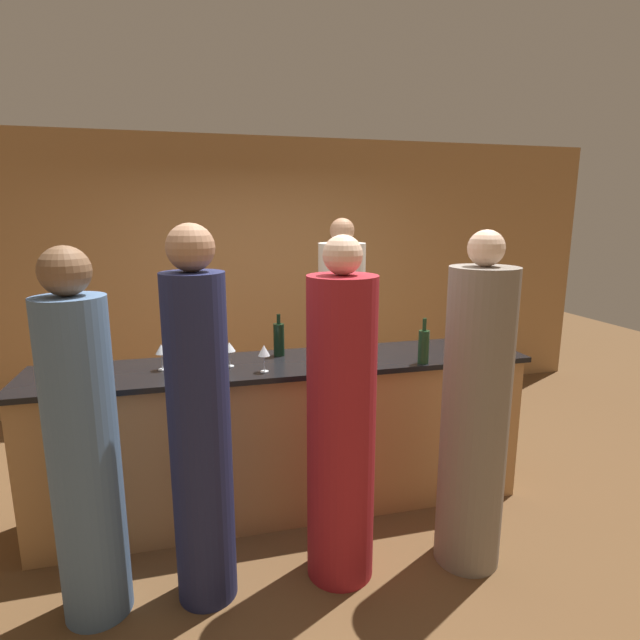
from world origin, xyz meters
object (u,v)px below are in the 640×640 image
(guest_3, at_px, (341,426))
(wine_bottle_2, at_px, (279,339))
(bartender, at_px, (341,344))
(guest_0, at_px, (475,416))
(wine_bottle_1, at_px, (62,349))
(guest_1, at_px, (84,452))
(wine_bottle_0, at_px, (424,346))
(guest_2, at_px, (200,431))

(guest_3, distance_m, wine_bottle_2, 0.95)
(bartender, distance_m, guest_0, 1.69)
(guest_0, distance_m, wine_bottle_2, 1.38)
(guest_3, bearing_deg, wine_bottle_1, 147.88)
(guest_0, distance_m, wine_bottle_1, 2.59)
(guest_1, xyz_separation_m, wine_bottle_2, (1.11, 0.86, 0.29))
(bartender, bearing_deg, wine_bottle_1, 16.15)
(wine_bottle_0, bearing_deg, guest_3, -145.91)
(guest_1, xyz_separation_m, guest_2, (0.55, -0.02, 0.06))
(bartender, xyz_separation_m, guest_1, (-1.77, -1.56, -0.04))
(wine_bottle_1, bearing_deg, wine_bottle_0, -12.72)
(wine_bottle_0, relative_size, wine_bottle_1, 1.02)
(guest_2, bearing_deg, wine_bottle_1, 130.44)
(wine_bottle_1, bearing_deg, bartender, 16.15)
(wine_bottle_1, distance_m, wine_bottle_2, 1.40)
(bartender, relative_size, wine_bottle_1, 6.70)
(guest_2, xyz_separation_m, guest_3, (0.74, -0.01, -0.05))
(guest_0, distance_m, guest_3, 0.77)
(guest_1, bearing_deg, wine_bottle_0, 12.62)
(guest_3, bearing_deg, guest_0, -5.86)
(guest_2, relative_size, guest_3, 1.03)
(wine_bottle_2, bearing_deg, wine_bottle_0, -25.18)
(bartender, height_order, wine_bottle_2, bartender)
(guest_3, relative_size, wine_bottle_0, 6.34)
(guest_1, distance_m, wine_bottle_1, 1.04)
(bartender, height_order, wine_bottle_1, bartender)
(guest_1, bearing_deg, guest_3, -1.29)
(guest_0, relative_size, wine_bottle_0, 6.41)
(wine_bottle_2, bearing_deg, wine_bottle_1, 175.99)
(guest_2, relative_size, wine_bottle_0, 6.54)
(guest_1, bearing_deg, bartender, 41.38)
(bartender, bearing_deg, wine_bottle_2, 46.44)
(guest_1, height_order, wine_bottle_0, guest_1)
(guest_0, xyz_separation_m, guest_3, (-0.76, 0.08, -0.01))
(guest_1, bearing_deg, wine_bottle_2, 37.94)
(guest_1, height_order, wine_bottle_1, guest_1)
(wine_bottle_0, xyz_separation_m, wine_bottle_1, (-2.28, 0.51, -0.00))
(guest_2, bearing_deg, wine_bottle_2, 57.78)
(bartender, relative_size, guest_1, 1.06)
(guest_1, relative_size, wine_bottle_1, 6.34)
(wine_bottle_2, bearing_deg, guest_2, -122.22)
(bartender, height_order, guest_3, bartender)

